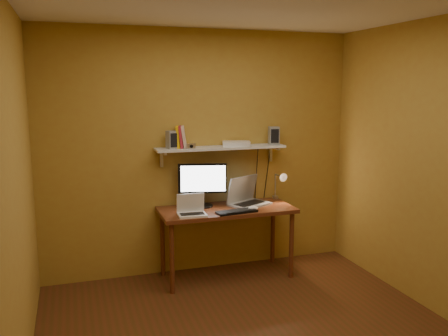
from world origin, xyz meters
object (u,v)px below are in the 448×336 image
object	(u,v)px
desk	(227,216)
wall_shelf	(221,148)
desk_lamp	(280,182)
speaker_right	(274,135)
netbook	(191,209)
keyboard	(237,212)
monitor	(202,183)
router	(236,144)
mouse	(253,208)
laptop	(246,197)
shelf_camera	(191,146)
speaker_left	(172,140)

from	to	relation	value
desk	wall_shelf	size ratio (longest dim) A/B	1.00
desk_lamp	speaker_right	xyz separation A→B (m)	(-0.05, 0.08, 0.51)
desk	netbook	distance (m)	0.46
netbook	keyboard	bearing A→B (deg)	-4.45
monitor	router	xyz separation A→B (m)	(0.39, 0.05, 0.39)
wall_shelf	mouse	world-z (taller)	wall_shelf
laptop	desk_lamp	xyz separation A→B (m)	(0.41, 0.04, 0.13)
mouse	shelf_camera	world-z (taller)	shelf_camera
speaker_left	shelf_camera	world-z (taller)	speaker_left
router	keyboard	bearing A→B (deg)	-108.55
router	monitor	bearing A→B (deg)	-172.81
speaker_right	shelf_camera	distance (m)	0.97
keyboard	wall_shelf	bearing A→B (deg)	88.82
desk	shelf_camera	xyz separation A→B (m)	(-0.35, 0.11, 0.74)
desk	speaker_left	world-z (taller)	speaker_left
wall_shelf	router	world-z (taller)	router
monitor	router	bearing A→B (deg)	20.63
mouse	speaker_right	bearing A→B (deg)	35.65
netbook	router	distance (m)	0.90
netbook	keyboard	world-z (taller)	netbook
desk_lamp	speaker_left	xyz separation A→B (m)	(-1.19, 0.06, 0.51)
laptop	monitor	bearing A→B (deg)	146.79
desk	shelf_camera	world-z (taller)	shelf_camera
desk	desk_lamp	xyz separation A→B (m)	(0.66, 0.13, 0.29)
router	wall_shelf	bearing A→B (deg)	179.57
speaker_right	shelf_camera	xyz separation A→B (m)	(-0.96, -0.09, -0.07)
monitor	shelf_camera	bearing A→B (deg)	-153.23
monitor	router	size ratio (longest dim) A/B	1.71
keyboard	mouse	world-z (taller)	mouse
speaker_left	speaker_right	size ratio (longest dim) A/B	0.94
desk	monitor	xyz separation A→B (m)	(-0.22, 0.14, 0.34)
desk_lamp	netbook	bearing A→B (deg)	-165.85
mouse	shelf_camera	size ratio (longest dim) A/B	1.19
netbook	speaker_left	size ratio (longest dim) A/B	1.57
monitor	router	world-z (taller)	router
desk	router	distance (m)	0.78
netbook	desk	bearing A→B (deg)	22.43
wall_shelf	speaker_left	xyz separation A→B (m)	(-0.53, -0.01, 0.11)
desk_lamp	shelf_camera	xyz separation A→B (m)	(-1.01, -0.01, 0.44)
wall_shelf	desk_lamp	bearing A→B (deg)	-5.88
keyboard	mouse	size ratio (longest dim) A/B	3.82
laptop	shelf_camera	bearing A→B (deg)	150.96
netbook	mouse	world-z (taller)	netbook
desk	mouse	bearing A→B (deg)	-35.23
laptop	shelf_camera	world-z (taller)	shelf_camera
desk	monitor	world-z (taller)	monitor
speaker_left	router	size ratio (longest dim) A/B	0.62
netbook	speaker_right	world-z (taller)	speaker_right
mouse	speaker_right	size ratio (longest dim) A/B	0.57
mouse	speaker_left	bearing A→B (deg)	147.15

